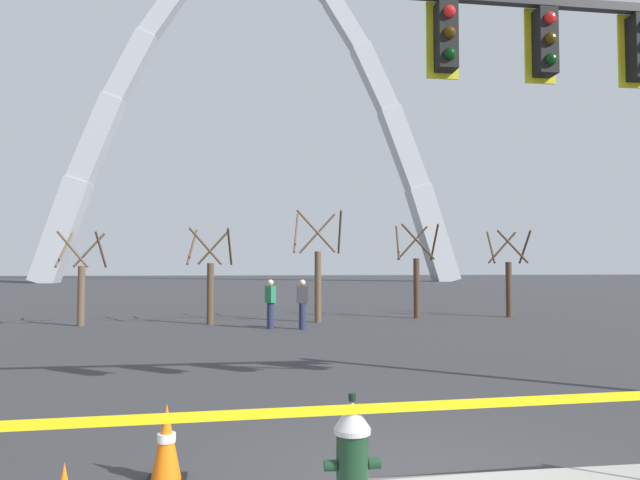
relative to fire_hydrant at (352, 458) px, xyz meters
The scene contains 11 objects.
fire_hydrant is the anchor object (origin of this frame).
caution_tape_barrier 0.32m from the fire_hydrant, 15.87° to the right, with size 6.09×0.32×0.96m.
traffic_cone_by_hydrant 1.85m from the fire_hydrant, 148.97° to the left, with size 0.36×0.36×0.73m.
monument_arch 70.23m from the fire_hydrant, 89.38° to the left, with size 53.87×2.99×44.95m.
tree_far_left 16.72m from the fire_hydrant, 112.14° to the left, with size 1.49×1.50×3.20m.
tree_left_mid 15.60m from the fire_hydrant, 97.35° to the left, with size 1.56×1.57×3.35m.
tree_center_left 15.81m from the fire_hydrant, 83.35° to the left, with size 1.86×1.87×4.02m.
tree_center_right 17.76m from the fire_hydrant, 70.69° to the left, with size 1.70×1.71×3.66m.
tree_right_mid 19.32m from the fire_hydrant, 59.93° to the left, with size 1.60×1.61×3.45m.
pedestrian_walking_left 13.79m from the fire_hydrant, 89.91° to the left, with size 0.35×0.39×1.59m.
pedestrian_standing_center 13.51m from the fire_hydrant, 85.62° to the left, with size 0.34×0.22×1.59m.
Camera 1 is at (-1.62, -5.13, 2.02)m, focal length 31.55 mm.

